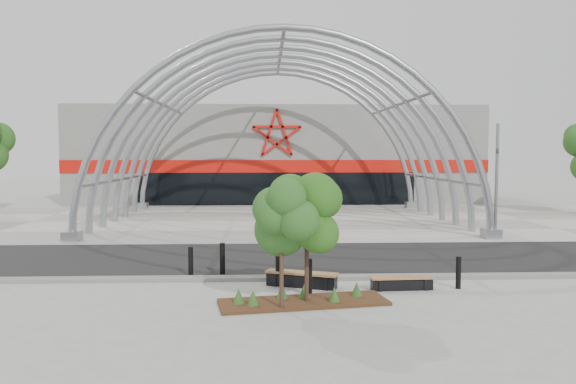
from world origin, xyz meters
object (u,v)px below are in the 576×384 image
Objects in this scene: street_tree_1 at (307,213)px; signal_pole at (497,179)px; bench_0 at (302,280)px; bollard_2 at (278,268)px; street_tree_0 at (281,219)px; bench_1 at (402,283)px.

signal_pole is at bearing 48.58° from street_tree_1.
bollard_2 reaches higher than bench_0.
signal_pole reaches higher than street_tree_1.
street_tree_0 is 4.86m from bench_1.
bench_1 is at bearing -8.96° from bench_0.
bench_1 is (3.04, -0.48, -0.03)m from bench_0.
bollard_2 reaches higher than bench_1.
street_tree_1 is (-10.00, -11.34, -0.36)m from signal_pole.
bench_0 is 1.18× the size of bench_1.
street_tree_1 is at bearing 40.56° from street_tree_0.
signal_pole is 4.91× the size of bollard_2.
bollard_2 is (-0.02, 2.78, -1.89)m from street_tree_0.
signal_pole reaches higher than bench_0.
street_tree_1 is 3.06m from bench_0.
street_tree_0 reaches higher than bollard_2.
street_tree_0 is 1.49× the size of bench_0.
street_tree_0 is 3.36m from bollard_2.
signal_pole is at bearing 43.00° from bench_0.
street_tree_1 reaches higher than bench_0.
bench_1 is (3.73, 2.13, -2.26)m from street_tree_0.
bench_1 is (-6.98, -9.82, -2.72)m from signal_pole.
bench_0 is at bearing -137.00° from signal_pole.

